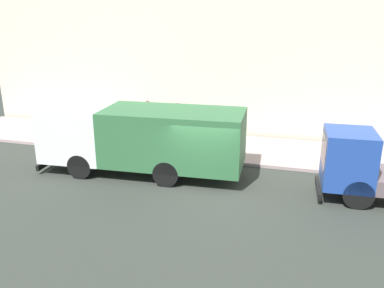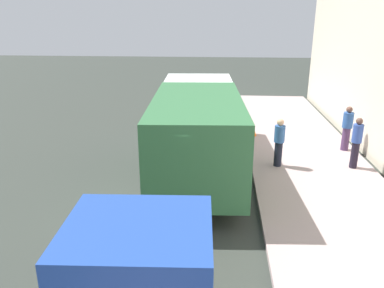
# 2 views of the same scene
# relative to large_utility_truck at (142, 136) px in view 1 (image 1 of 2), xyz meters

# --- Properties ---
(ground) EXTENTS (80.00, 80.00, 0.00)m
(ground) POSITION_rel_large_utility_truck_xyz_m (-1.14, -2.91, -1.58)
(ground) COLOR #2F352F
(sidewalk) EXTENTS (4.10, 30.00, 0.14)m
(sidewalk) POSITION_rel_large_utility_truck_xyz_m (3.91, -2.91, -1.51)
(sidewalk) COLOR #A7918E
(sidewalk) RESTS_ON ground
(building_facade) EXTENTS (0.50, 30.00, 10.60)m
(building_facade) POSITION_rel_large_utility_truck_xyz_m (6.46, -2.91, 3.72)
(building_facade) COLOR beige
(building_facade) RESTS_ON ground
(large_utility_truck) EXTENTS (3.04, 8.50, 2.73)m
(large_utility_truck) POSITION_rel_large_utility_truck_xyz_m (0.00, 0.00, 0.00)
(large_utility_truck) COLOR white
(large_utility_truck) RESTS_ON ground
(small_flatbed_truck) EXTENTS (2.16, 5.49, 2.49)m
(small_flatbed_truck) POSITION_rel_large_utility_truck_xyz_m (-0.21, -8.94, -0.42)
(small_flatbed_truck) COLOR #204296
(small_flatbed_truck) RESTS_ON ground
(pedestrian_walking) EXTENTS (0.46, 0.46, 1.73)m
(pedestrian_walking) POSITION_rel_large_utility_truck_xyz_m (5.26, 0.16, -0.51)
(pedestrian_walking) COLOR black
(pedestrian_walking) RESTS_ON sidewalk
(pedestrian_standing) EXTENTS (0.48, 0.48, 1.69)m
(pedestrian_standing) POSITION_rel_large_utility_truck_xyz_m (5.51, 1.96, -0.55)
(pedestrian_standing) COLOR #4C3156
(pedestrian_standing) RESTS_ON sidewalk
(pedestrian_third) EXTENTS (0.40, 0.40, 1.65)m
(pedestrian_third) POSITION_rel_large_utility_truck_xyz_m (2.74, 0.13, -0.56)
(pedestrian_third) COLOR black
(pedestrian_third) RESTS_ON sidewalk
(traffic_cone_orange) EXTENTS (0.42, 0.42, 0.60)m
(traffic_cone_orange) POSITION_rel_large_utility_truck_xyz_m (2.09, 3.53, -1.14)
(traffic_cone_orange) COLOR orange
(traffic_cone_orange) RESTS_ON sidewalk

